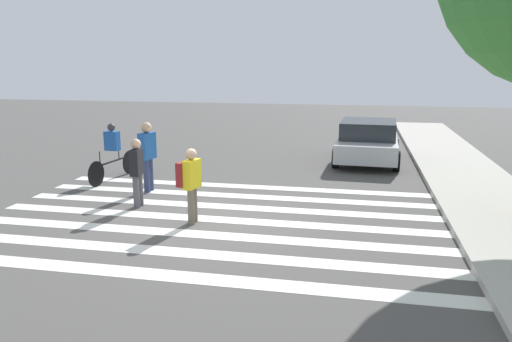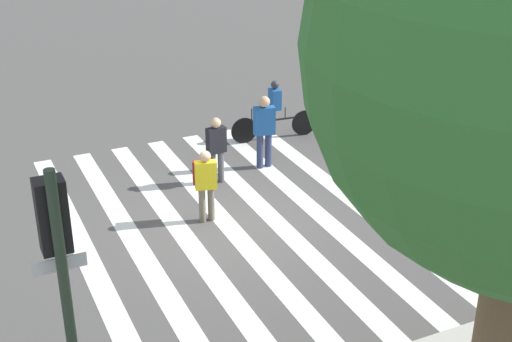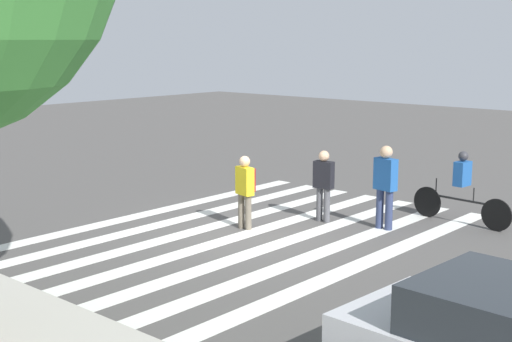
% 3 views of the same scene
% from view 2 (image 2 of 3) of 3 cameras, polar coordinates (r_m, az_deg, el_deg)
% --- Properties ---
extents(ground_plane, '(60.00, 60.00, 0.00)m').
position_cam_2_polar(ground_plane, '(15.13, -2.34, -4.27)').
color(ground_plane, '#4C4947').
extents(crosswalk_stripes, '(6.40, 10.00, 0.01)m').
position_cam_2_polar(crosswalk_stripes, '(15.12, -2.34, -4.26)').
color(crosswalk_stripes, silver).
rests_on(crosswalk_stripes, ground_plane).
extents(traffic_light, '(0.60, 0.50, 4.41)m').
position_cam_2_polar(traffic_light, '(8.05, -15.28, -8.11)').
color(traffic_light, '#283828').
rests_on(traffic_light, ground_plane).
extents(pedestrian_adult_tall_backpack, '(0.55, 0.33, 1.84)m').
position_cam_2_polar(pedestrian_adult_tall_backpack, '(17.33, 0.66, 3.48)').
color(pedestrian_adult_tall_backpack, navy).
rests_on(pedestrian_adult_tall_backpack, ground_plane).
extents(pedestrian_adult_blue_shirt, '(0.48, 0.44, 1.62)m').
position_cam_2_polar(pedestrian_adult_blue_shirt, '(14.88, -4.11, -0.72)').
color(pedestrian_adult_blue_shirt, '#6B6051').
rests_on(pedestrian_adult_blue_shirt, ground_plane).
extents(pedestrian_adult_yellow_jacket, '(0.47, 0.25, 1.63)m').
position_cam_2_polar(pedestrian_adult_yellow_jacket, '(16.57, -3.19, 1.97)').
color(pedestrian_adult_yellow_jacket, '#4C4C51').
rests_on(pedestrian_adult_yellow_jacket, ground_plane).
extents(cyclist_far_lane, '(2.45, 0.42, 1.65)m').
position_cam_2_polar(cyclist_far_lane, '(19.12, 1.50, 5.00)').
color(cyclist_far_lane, black).
rests_on(cyclist_far_lane, ground_plane).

